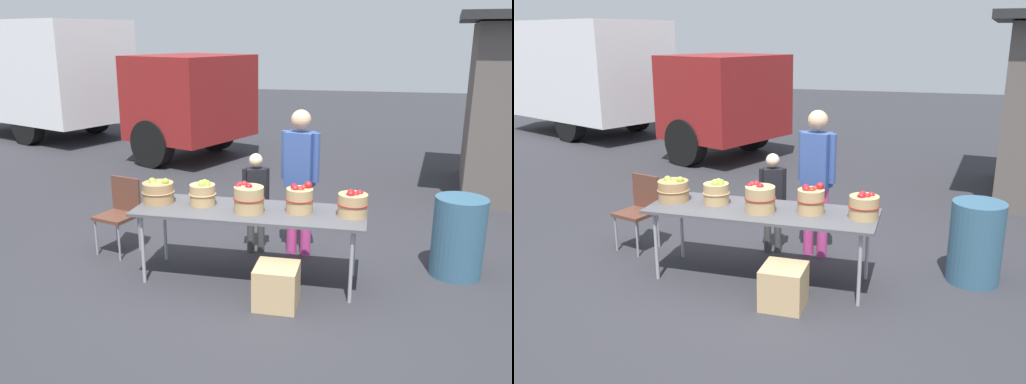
% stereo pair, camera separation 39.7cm
% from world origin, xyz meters
% --- Properties ---
extents(ground_plane, '(40.00, 40.00, 0.00)m').
position_xyz_m(ground_plane, '(0.00, 0.00, 0.00)').
color(ground_plane, '#2D2D33').
extents(market_table, '(2.30, 0.76, 0.75)m').
position_xyz_m(market_table, '(0.00, 0.00, 0.71)').
color(market_table, '#4C4C51').
rests_on(market_table, ground).
extents(apple_basket_green_0, '(0.34, 0.34, 0.27)m').
position_xyz_m(apple_basket_green_0, '(-0.98, 0.05, 0.86)').
color(apple_basket_green_0, '#A87F51').
rests_on(apple_basket_green_0, market_table).
extents(apple_basket_green_1, '(0.28, 0.28, 0.27)m').
position_xyz_m(apple_basket_green_1, '(-0.50, 0.07, 0.87)').
color(apple_basket_green_1, tan).
rests_on(apple_basket_green_1, market_table).
extents(apple_basket_red_0, '(0.31, 0.31, 0.29)m').
position_xyz_m(apple_basket_red_0, '(0.00, -0.06, 0.89)').
color(apple_basket_red_0, tan).
rests_on(apple_basket_red_0, market_table).
extents(apple_basket_red_1, '(0.28, 0.28, 0.30)m').
position_xyz_m(apple_basket_red_1, '(0.49, 0.04, 0.88)').
color(apple_basket_red_1, tan).
rests_on(apple_basket_red_1, market_table).
extents(apple_basket_red_2, '(0.30, 0.30, 0.26)m').
position_xyz_m(apple_basket_red_2, '(1.01, 0.03, 0.87)').
color(apple_basket_red_2, tan).
rests_on(apple_basket_red_2, market_table).
extents(vendor_adult, '(0.43, 0.28, 1.66)m').
position_xyz_m(vendor_adult, '(0.39, 0.78, 0.97)').
color(vendor_adult, '#CC3F8C').
rests_on(vendor_adult, ground).
extents(child_customer, '(0.29, 0.22, 1.16)m').
position_xyz_m(child_customer, '(-0.10, 0.73, 0.69)').
color(child_customer, '#3F3F3F').
rests_on(child_customer, ground).
extents(box_truck, '(7.94, 4.88, 2.75)m').
position_xyz_m(box_truck, '(-5.74, 6.62, 1.49)').
color(box_truck, white).
rests_on(box_truck, ground).
extents(folding_chair, '(0.49, 0.49, 0.86)m').
position_xyz_m(folding_chair, '(-1.62, 0.44, 0.51)').
color(folding_chair, brown).
rests_on(folding_chair, ground).
extents(trash_barrel, '(0.52, 0.52, 0.84)m').
position_xyz_m(trash_barrel, '(2.08, 0.57, 0.42)').
color(trash_barrel, '#335972').
rests_on(trash_barrel, ground).
extents(produce_crate, '(0.39, 0.39, 0.39)m').
position_xyz_m(produce_crate, '(0.37, -0.50, 0.20)').
color(produce_crate, tan).
rests_on(produce_crate, ground).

